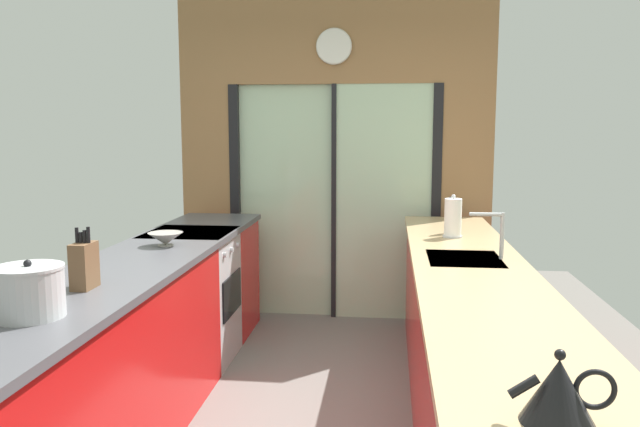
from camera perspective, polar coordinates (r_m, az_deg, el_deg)
ground_plane at (r=3.96m, az=-1.16°, el=-16.90°), size 5.04×7.60×0.02m
back_wall_unit at (r=5.39m, az=1.30°, el=6.54°), size 2.64×0.12×2.70m
left_counter_run at (r=3.59m, az=-17.09°, el=-11.73°), size 0.62×3.80×0.92m
right_counter_run at (r=3.50m, az=13.44°, el=-12.13°), size 0.62×3.80×0.92m
sink_faucet at (r=3.60m, az=15.59°, el=-1.27°), size 0.19×0.02×0.26m
oven_range at (r=4.59m, az=-11.51°, el=-7.36°), size 0.60×0.60×0.92m
mixing_bowl_far at (r=3.99m, az=-13.75°, el=-2.22°), size 0.21×0.21×0.08m
knife_block at (r=3.04m, az=-20.48°, el=-4.36°), size 0.08×0.14×0.28m
stock_pot at (r=2.67m, az=-24.73°, el=-6.42°), size 0.26×0.26×0.23m
kettle at (r=1.71m, az=20.72°, el=-14.72°), size 0.26×0.18×0.19m
soap_bottle at (r=4.41m, az=11.69°, el=-0.39°), size 0.06×0.06×0.25m
paper_towel_roll at (r=4.26m, az=11.89°, el=-0.41°), size 0.13×0.13×0.29m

